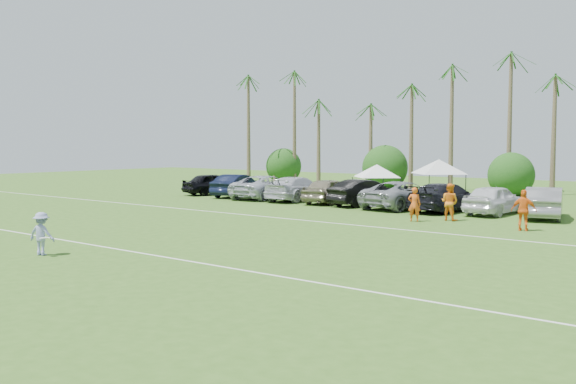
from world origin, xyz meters
The scene contains 29 objects.
ground centered at (0.00, 0.00, 0.00)m, with size 120.00×120.00×0.00m, color #365D1C.
field_lines centered at (0.00, 8.00, 0.01)m, with size 80.00×12.10×0.01m.
palm_tree_0 centered at (-22.00, 38.00, 7.48)m, with size 2.40×2.40×8.90m.
palm_tree_1 centered at (-17.00, 38.00, 8.35)m, with size 2.40×2.40×9.90m.
palm_tree_2 centered at (-12.00, 38.00, 9.21)m, with size 2.40×2.40×10.90m.
palm_tree_3 centered at (-8.00, 38.00, 10.06)m, with size 2.40×2.40×11.90m.
palm_tree_4 centered at (-4.00, 38.00, 7.48)m, with size 2.40×2.40×8.90m.
palm_tree_5 centered at (0.00, 38.00, 8.35)m, with size 2.40×2.40×9.90m.
palm_tree_6 centered at (4.00, 38.00, 9.21)m, with size 2.40×2.40×10.90m.
palm_tree_7 centered at (8.00, 38.00, 10.06)m, with size 2.40×2.40×11.90m.
bush_tree_0 centered at (-19.00, 39.00, 1.80)m, with size 4.00×4.00×4.00m.
bush_tree_1 centered at (-6.00, 39.00, 1.80)m, with size 4.00×4.00×4.00m.
bush_tree_2 centered at (6.00, 39.00, 1.80)m, with size 4.00×4.00×4.00m.
sideline_player_a centered at (7.87, 17.25, 0.91)m, with size 0.66×0.44×1.82m, color #E35819.
sideline_player_b centered at (9.16, 18.79, 1.00)m, with size 0.97×0.75×1.99m, color orange.
sideline_player_c centered at (13.61, 17.20, 0.98)m, with size 1.14×0.48×1.95m, color orange.
canopy_tent_left centered at (0.68, 25.51, 2.65)m, with size 3.82×3.82×3.09m.
canopy_tent_right centered at (4.01, 28.28, 3.00)m, with size 4.32×4.32×3.50m.
frisbee_player centered at (1.91, -0.55, 0.80)m, with size 1.18×0.92×1.60m.
parked_car_0 centered at (-13.04, 23.19, 0.86)m, with size 2.04×5.07×1.73m, color black.
parked_car_1 centered at (-10.17, 22.90, 0.86)m, with size 1.83×5.24×1.73m, color black.
parked_car_2 centered at (-7.30, 22.97, 0.86)m, with size 2.87×6.22×1.73m, color #B5B8C4.
parked_car_3 centered at (-4.43, 23.07, 0.86)m, with size 2.42×5.95×1.73m, color silver.
parked_car_4 centered at (-1.56, 22.93, 0.86)m, with size 2.04×5.07×1.73m, color gray.
parked_car_5 centered at (1.31, 22.93, 0.86)m, with size 1.83×5.24×1.73m, color black.
parked_car_6 centered at (4.18, 22.86, 0.86)m, with size 2.87×6.22×1.73m, color gray.
parked_car_7 centered at (7.05, 22.90, 0.86)m, with size 2.42×5.95×1.73m, color black.
parked_car_8 centered at (9.92, 23.20, 0.86)m, with size 2.04×5.07×1.73m, color silver.
parked_car_9 centered at (12.78, 23.01, 0.86)m, with size 1.83×5.24×1.73m, color gray.
Camera 1 is at (23.64, -13.20, 4.15)m, focal length 40.00 mm.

